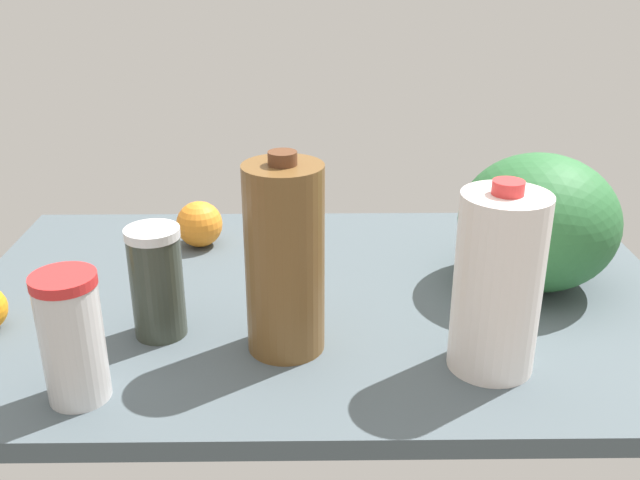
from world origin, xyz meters
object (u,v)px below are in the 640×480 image
(tumbler_cup, at_px, (72,338))
(shaker_bottle, at_px, (157,282))
(watermelon, at_px, (538,222))
(chocolate_milk_jug, at_px, (285,259))
(orange_beside_bowl, at_px, (199,224))
(milk_jug, at_px, (498,283))

(tumbler_cup, bearing_deg, shaker_bottle, 64.98)
(watermelon, distance_m, tumbler_cup, 0.76)
(chocolate_milk_jug, distance_m, tumbler_cup, 0.30)
(orange_beside_bowl, bearing_deg, watermelon, -16.08)
(chocolate_milk_jug, relative_size, shaker_bottle, 1.72)
(chocolate_milk_jug, bearing_deg, tumbler_cup, -155.46)
(shaker_bottle, bearing_deg, tumbler_cup, -115.02)
(milk_jug, bearing_deg, watermelon, 62.77)
(milk_jug, bearing_deg, orange_beside_bowl, 137.51)
(watermelon, bearing_deg, chocolate_milk_jug, -154.38)
(milk_jug, bearing_deg, chocolate_milk_jug, 169.36)
(chocolate_milk_jug, relative_size, orange_beside_bowl, 3.33)
(watermelon, distance_m, milk_jug, 0.29)
(tumbler_cup, relative_size, orange_beside_bowl, 1.99)
(orange_beside_bowl, bearing_deg, chocolate_milk_jug, -64.40)
(tumbler_cup, relative_size, shaker_bottle, 1.03)
(milk_jug, relative_size, tumbler_cup, 1.54)
(watermelon, relative_size, tumbler_cup, 1.50)
(watermelon, relative_size, milk_jug, 0.98)
(chocolate_milk_jug, bearing_deg, watermelon, 25.62)
(tumbler_cup, distance_m, shaker_bottle, 0.18)
(milk_jug, height_order, tumbler_cup, milk_jug)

